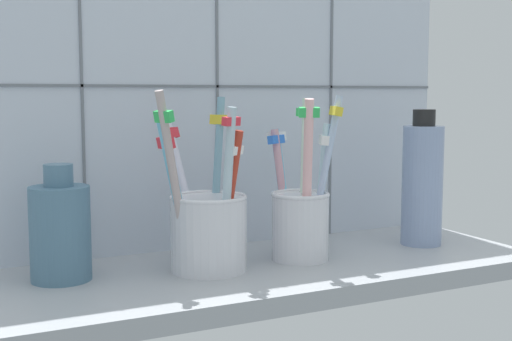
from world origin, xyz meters
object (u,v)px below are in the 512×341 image
at_px(ceramic_vase, 60,231).
at_px(toothbrush_cup_right, 301,215).
at_px(soap_bottle, 422,183).
at_px(toothbrush_cup_left, 208,225).

bearing_deg(ceramic_vase, toothbrush_cup_right, -6.70).
relative_size(toothbrush_cup_right, soap_bottle, 1.11).
distance_m(toothbrush_cup_right, soap_bottle, 0.17).
bearing_deg(ceramic_vase, soap_bottle, -4.02).
bearing_deg(ceramic_vase, toothbrush_cup_left, -12.24).
distance_m(ceramic_vase, soap_bottle, 0.43).
relative_size(ceramic_vase, soap_bottle, 0.70).
bearing_deg(toothbrush_cup_right, soap_bottle, 0.03).
relative_size(toothbrush_cup_right, ceramic_vase, 1.58).
bearing_deg(soap_bottle, ceramic_vase, 175.98).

